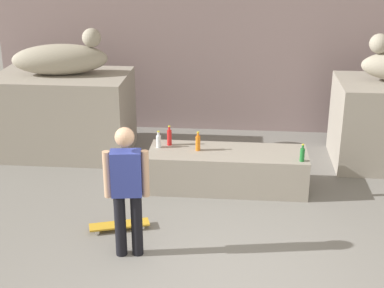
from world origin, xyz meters
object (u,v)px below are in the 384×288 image
at_px(bottle_green, 302,154).
at_px(bottle_clear, 159,141).
at_px(bottle_orange, 198,143).
at_px(bottle_red, 169,137).
at_px(statue_reclining_left, 62,58).
at_px(skater, 127,187).
at_px(skateboard, 119,225).

bearing_deg(bottle_green, bottle_clear, 170.69).
height_order(bottle_green, bottle_clear, same).
distance_m(bottle_green, bottle_orange, 1.57).
height_order(bottle_green, bottle_orange, bottle_orange).
bearing_deg(bottle_orange, bottle_clear, 173.72).
distance_m(bottle_clear, bottle_red, 0.19).
relative_size(statue_reclining_left, bottle_orange, 5.58).
xyz_separation_m(bottle_orange, bottle_red, (-0.46, 0.18, 0.01)).
distance_m(statue_reclining_left, bottle_clear, 2.35).
bearing_deg(bottle_green, skater, -141.98).
relative_size(statue_reclining_left, skateboard, 2.04).
relative_size(statue_reclining_left, bottle_red, 5.31).
relative_size(bottle_green, bottle_red, 0.84).
xyz_separation_m(statue_reclining_left, bottle_red, (1.94, -1.03, -0.97)).
bearing_deg(bottle_orange, bottle_red, 158.25).
relative_size(skateboard, bottle_orange, 2.74).
xyz_separation_m(statue_reclining_left, bottle_orange, (2.40, -1.22, -0.98)).
bearing_deg(bottle_clear, bottle_orange, -6.28).
distance_m(skater, bottle_orange, 2.15).
relative_size(skateboard, bottle_green, 3.09).
bearing_deg(bottle_clear, skater, -91.98).
distance_m(bottle_green, bottle_clear, 2.18).
distance_m(statue_reclining_left, skater, 3.75).
relative_size(bottle_clear, bottle_red, 0.84).
bearing_deg(bottle_red, bottle_green, -13.19).
bearing_deg(skater, skateboard, 105.63).
relative_size(bottle_green, bottle_orange, 0.88).
xyz_separation_m(skater, bottle_orange, (0.69, 2.03, -0.20)).
distance_m(statue_reclining_left, skateboard, 3.45).
xyz_separation_m(skater, bottle_clear, (0.07, 2.10, -0.21)).
height_order(skater, skateboard, skater).
distance_m(skater, skateboard, 1.07).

